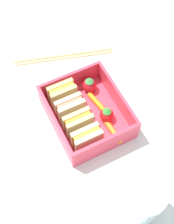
{
  "coord_description": "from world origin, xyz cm",
  "views": [
    {
      "loc": [
        -25.39,
        12.71,
        53.75
      ],
      "look_at": [
        0.0,
        0.0,
        2.7
      ],
      "focal_mm": 50.0,
      "sensor_mm": 36.0,
      "label": 1
    }
  ],
  "objects": [
    {
      "name": "bento_rim",
      "position": [
        0.0,
        0.0,
        3.36
      ],
      "size": [
        15.62,
        13.49,
        4.32
      ],
      "color": "#DF394E",
      "rests_on": "bento_tray"
    },
    {
      "name": "strawberry_left",
      "position": [
        -2.13,
        -3.05,
        2.65
      ],
      "size": [
        2.65,
        2.65,
        3.25
      ],
      "color": "red",
      "rests_on": "bento_tray"
    },
    {
      "name": "strawberry_far_left",
      "position": [
        5.2,
        -3.11,
        2.72
      ],
      "size": [
        2.79,
        2.79,
        3.39
      ],
      "color": "red",
      "rests_on": "bento_tray"
    },
    {
      "name": "ground_plane",
      "position": [
        0.0,
        0.0,
        -1.0
      ],
      "size": [
        120.0,
        120.0,
        2.0
      ],
      "primitive_type": "cube",
      "color": "silver"
    },
    {
      "name": "carrot_stick_far_left",
      "position": [
        1.43,
        -2.95,
        1.71
      ],
      "size": [
        5.32,
        1.95,
        1.03
      ],
      "primitive_type": "cylinder",
      "rotation": [
        1.57,
        0.0,
        1.75
      ],
      "color": "orange",
      "rests_on": "bento_tray"
    },
    {
      "name": "bento_tray",
      "position": [
        0.0,
        0.0,
        0.6
      ],
      "size": [
        15.62,
        13.49,
        1.2
      ],
      "primitive_type": "cube",
      "color": "#DF394E",
      "rests_on": "ground_plane"
    },
    {
      "name": "sandwich_left",
      "position": [
        -5.18,
        2.63,
        3.52
      ],
      "size": [
        2.47,
        5.26,
        4.65
      ],
      "color": "#D8BA89",
      "rests_on": "bento_tray"
    },
    {
      "name": "chopstick_pair",
      "position": [
        15.94,
        -2.32,
        0.35
      ],
      "size": [
        7.75,
        21.12,
        0.7
      ],
      "color": "tan",
      "rests_on": "ground_plane"
    },
    {
      "name": "sandwich_center",
      "position": [
        1.73,
        2.63,
        3.52
      ],
      "size": [
        2.47,
        5.26,
        4.65
      ],
      "color": "#DBBF8B",
      "rests_on": "bento_tray"
    },
    {
      "name": "sandwich_center_left",
      "position": [
        -1.73,
        2.63,
        3.52
      ],
      "size": [
        2.47,
        5.26,
        4.65
      ],
      "color": "tan",
      "rests_on": "bento_tray"
    },
    {
      "name": "drinking_glass",
      "position": [
        -18.81,
        -0.05,
        4.65
      ],
      "size": [
        6.64,
        6.64,
        9.29
      ],
      "primitive_type": "cylinder",
      "color": "silver",
      "rests_on": "ground_plane"
    },
    {
      "name": "sandwich_center_right",
      "position": [
        5.18,
        2.63,
        3.52
      ],
      "size": [
        2.47,
        5.26,
        4.65
      ],
      "color": "tan",
      "rests_on": "bento_tray"
    },
    {
      "name": "carrot_stick_left",
      "position": [
        -5.37,
        -2.7,
        1.72
      ],
      "size": [
        5.1,
        1.36,
        1.04
      ],
      "primitive_type": "cylinder",
      "rotation": [
        1.57,
        0.0,
        4.78
      ],
      "color": "orange",
      "rests_on": "bento_tray"
    }
  ]
}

